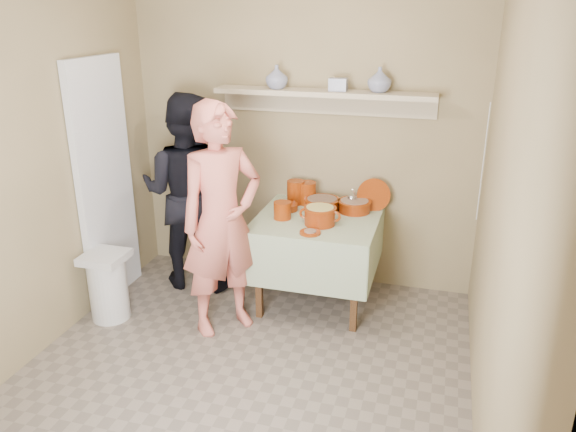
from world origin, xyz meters
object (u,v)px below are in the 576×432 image
(person_cook, at_px, (222,221))
(serving_table, at_px, (318,231))
(person_helper, at_px, (188,192))
(cazuela_rice, at_px, (320,214))
(trash_bin, at_px, (108,285))

(person_cook, height_order, serving_table, person_cook)
(person_helper, relative_size, cazuela_rice, 5.17)
(person_helper, distance_m, serving_table, 1.18)
(person_cook, bearing_deg, person_helper, 85.19)
(person_helper, distance_m, cazuela_rice, 1.23)
(person_helper, relative_size, serving_table, 1.75)
(trash_bin, bearing_deg, person_cook, 8.45)
(person_helper, xyz_separation_m, trash_bin, (-0.36, -0.76, -0.57))
(person_cook, xyz_separation_m, trash_bin, (-0.94, -0.14, -0.60))
(serving_table, xyz_separation_m, cazuela_rice, (0.05, -0.15, 0.20))
(serving_table, relative_size, trash_bin, 1.74)
(cazuela_rice, bearing_deg, trash_bin, -160.34)
(person_helper, distance_m, trash_bin, 1.02)
(person_cook, distance_m, serving_table, 0.86)
(person_cook, bearing_deg, trash_bin, 141.20)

